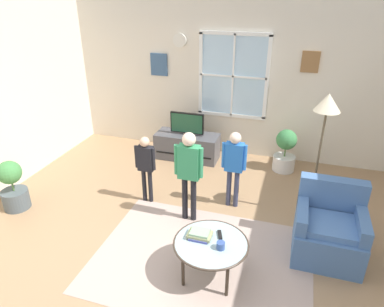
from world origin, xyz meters
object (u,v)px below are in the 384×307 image
(television, at_px, (187,123))
(potted_plant_by_window, at_px, (285,151))
(armchair, at_px, (328,230))
(remote_near_books, at_px, (220,235))
(person_blue_shirt, at_px, (234,161))
(coffee_table, at_px, (211,245))
(person_black_shirt, at_px, (146,162))
(book_stack, at_px, (200,234))
(tv_stand, at_px, (187,146))
(potted_plant_corner, at_px, (13,186))
(cup, at_px, (221,245))
(person_green_shirt, at_px, (189,167))
(floor_lamp, at_px, (326,116))

(television, distance_m, potted_plant_by_window, 1.76)
(television, relative_size, armchair, 0.70)
(remote_near_books, relative_size, person_blue_shirt, 0.12)
(armchair, height_order, remote_near_books, armchair)
(person_blue_shirt, bearing_deg, armchair, -27.35)
(coffee_table, relative_size, person_black_shirt, 0.79)
(person_blue_shirt, bearing_deg, book_stack, -94.08)
(book_stack, xyz_separation_m, person_black_shirt, (-1.11, 1.10, 0.16))
(tv_stand, bearing_deg, coffee_table, -67.06)
(tv_stand, height_order, coffee_table, tv_stand)
(tv_stand, height_order, potted_plant_corner, potted_plant_corner)
(television, relative_size, potted_plant_by_window, 0.82)
(armchair, height_order, book_stack, armchair)
(remote_near_books, bearing_deg, person_blue_shirt, 94.72)
(person_blue_shirt, bearing_deg, cup, -83.79)
(tv_stand, relative_size, armchair, 1.31)
(potted_plant_by_window, bearing_deg, person_green_shirt, -121.61)
(potted_plant_by_window, xyz_separation_m, floor_lamp, (0.44, -1.23, 1.09))
(floor_lamp, bearing_deg, television, 151.47)
(tv_stand, bearing_deg, person_green_shirt, -71.21)
(coffee_table, bearing_deg, potted_plant_corner, 171.75)
(coffee_table, bearing_deg, floor_lamp, 55.51)
(potted_plant_by_window, bearing_deg, potted_plant_corner, -147.15)
(cup, height_order, potted_plant_by_window, potted_plant_by_window)
(coffee_table, distance_m, potted_plant_by_window, 2.80)
(armchair, height_order, person_black_shirt, person_black_shirt)
(person_blue_shirt, bearing_deg, potted_plant_corner, -161.74)
(cup, distance_m, person_green_shirt, 1.21)
(armchair, bearing_deg, person_blue_shirt, 152.65)
(cup, xyz_separation_m, floor_lamp, (0.92, 1.56, 0.97))
(potted_plant_by_window, xyz_separation_m, potted_plant_corner, (-3.57, -2.30, -0.01))
(person_green_shirt, bearing_deg, cup, -56.10)
(television, height_order, coffee_table, television)
(armchair, xyz_separation_m, person_green_shirt, (-1.75, 0.16, 0.47))
(remote_near_books, bearing_deg, potted_plant_by_window, 78.45)
(television, height_order, potted_plant_by_window, television)
(cup, bearing_deg, person_black_shirt, 138.55)
(tv_stand, height_order, book_stack, book_stack)
(television, xyz_separation_m, coffee_table, (1.14, -2.69, -0.27))
(potted_plant_corner, bearing_deg, coffee_table, -8.25)
(cup, bearing_deg, potted_plant_by_window, 80.36)
(television, xyz_separation_m, potted_plant_corner, (-1.84, -2.25, -0.33))
(remote_near_books, height_order, floor_lamp, floor_lamp)
(book_stack, xyz_separation_m, person_blue_shirt, (0.10, 1.35, 0.24))
(tv_stand, height_order, armchair, armchair)
(tv_stand, height_order, person_blue_shirt, person_blue_shirt)
(potted_plant_by_window, bearing_deg, book_stack, -105.20)
(television, distance_m, cup, 3.03)
(coffee_table, height_order, person_black_shirt, person_black_shirt)
(cup, bearing_deg, book_stack, 156.89)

